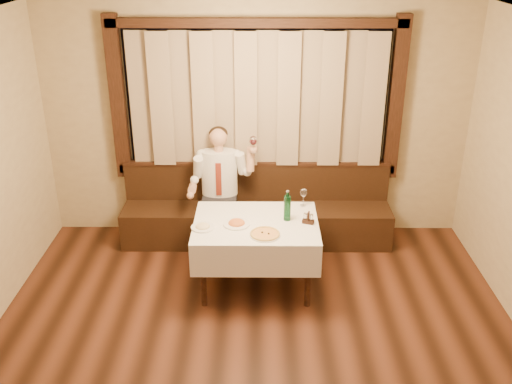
{
  "coord_description": "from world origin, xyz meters",
  "views": [
    {
      "loc": [
        0.04,
        -3.45,
        3.44
      ],
      "look_at": [
        0.0,
        1.9,
        1.0
      ],
      "focal_mm": 40.0,
      "sensor_mm": 36.0,
      "label": 1
    }
  ],
  "objects_px": {
    "banquette": "(256,216)",
    "pasta_red": "(237,221)",
    "pasta_cream": "(203,225)",
    "pizza": "(265,234)",
    "seated_man": "(220,179)",
    "cruet_caddy": "(308,219)",
    "dining_table": "(256,231)",
    "green_bottle": "(287,208)"
  },
  "relations": [
    {
      "from": "pizza",
      "to": "seated_man",
      "type": "height_order",
      "value": "seated_man"
    },
    {
      "from": "pizza",
      "to": "seated_man",
      "type": "relative_size",
      "value": 0.21
    },
    {
      "from": "dining_table",
      "to": "seated_man",
      "type": "distance_m",
      "value": 1.04
    },
    {
      "from": "pasta_red",
      "to": "cruet_caddy",
      "type": "bearing_deg",
      "value": 2.8
    },
    {
      "from": "green_bottle",
      "to": "cruet_caddy",
      "type": "bearing_deg",
      "value": -19.56
    },
    {
      "from": "dining_table",
      "to": "green_bottle",
      "type": "distance_m",
      "value": 0.41
    },
    {
      "from": "pizza",
      "to": "green_bottle",
      "type": "bearing_deg",
      "value": 55.34
    },
    {
      "from": "banquette",
      "to": "pizza",
      "type": "distance_m",
      "value": 1.39
    },
    {
      "from": "dining_table",
      "to": "pasta_cream",
      "type": "distance_m",
      "value": 0.56
    },
    {
      "from": "cruet_caddy",
      "to": "seated_man",
      "type": "xyz_separation_m",
      "value": [
        -0.96,
        0.96,
        0.03
      ]
    },
    {
      "from": "cruet_caddy",
      "to": "green_bottle",
      "type": "bearing_deg",
      "value": 179.64
    },
    {
      "from": "pasta_red",
      "to": "pasta_cream",
      "type": "relative_size",
      "value": 1.17
    },
    {
      "from": "pasta_red",
      "to": "seated_man",
      "type": "bearing_deg",
      "value": 103.31
    },
    {
      "from": "banquette",
      "to": "green_bottle",
      "type": "bearing_deg",
      "value": -71.86
    },
    {
      "from": "seated_man",
      "to": "dining_table",
      "type": "bearing_deg",
      "value": -65.3
    },
    {
      "from": "dining_table",
      "to": "pasta_cream",
      "type": "relative_size",
      "value": 5.42
    },
    {
      "from": "green_bottle",
      "to": "seated_man",
      "type": "xyz_separation_m",
      "value": [
        -0.75,
        0.88,
        -0.07
      ]
    },
    {
      "from": "banquette",
      "to": "pasta_red",
      "type": "bearing_deg",
      "value": -100.15
    },
    {
      "from": "pasta_cream",
      "to": "green_bottle",
      "type": "height_order",
      "value": "green_bottle"
    },
    {
      "from": "pizza",
      "to": "pasta_cream",
      "type": "bearing_deg",
      "value": 166.78
    },
    {
      "from": "banquette",
      "to": "cruet_caddy",
      "type": "distance_m",
      "value": 1.27
    },
    {
      "from": "pasta_cream",
      "to": "cruet_caddy",
      "type": "bearing_deg",
      "value": 5.91
    },
    {
      "from": "banquette",
      "to": "green_bottle",
      "type": "height_order",
      "value": "green_bottle"
    },
    {
      "from": "banquette",
      "to": "pasta_red",
      "type": "relative_size",
      "value": 11.69
    },
    {
      "from": "banquette",
      "to": "dining_table",
      "type": "relative_size",
      "value": 2.52
    },
    {
      "from": "banquette",
      "to": "cruet_caddy",
      "type": "height_order",
      "value": "banquette"
    },
    {
      "from": "pasta_cream",
      "to": "cruet_caddy",
      "type": "height_order",
      "value": "cruet_caddy"
    },
    {
      "from": "green_bottle",
      "to": "cruet_caddy",
      "type": "height_order",
      "value": "green_bottle"
    },
    {
      "from": "dining_table",
      "to": "pasta_red",
      "type": "xyz_separation_m",
      "value": [
        -0.19,
        -0.06,
        0.14
      ]
    },
    {
      "from": "pizza",
      "to": "seated_man",
      "type": "bearing_deg",
      "value": 113.18
    },
    {
      "from": "banquette",
      "to": "pizza",
      "type": "height_order",
      "value": "banquette"
    },
    {
      "from": "pizza",
      "to": "green_bottle",
      "type": "height_order",
      "value": "green_bottle"
    },
    {
      "from": "banquette",
      "to": "seated_man",
      "type": "xyz_separation_m",
      "value": [
        -0.43,
        -0.09,
        0.52
      ]
    },
    {
      "from": "pizza",
      "to": "banquette",
      "type": "bearing_deg",
      "value": 93.98
    },
    {
      "from": "banquette",
      "to": "pasta_cream",
      "type": "height_order",
      "value": "banquette"
    },
    {
      "from": "dining_table",
      "to": "green_bottle",
      "type": "relative_size",
      "value": 3.87
    },
    {
      "from": "dining_table",
      "to": "pasta_red",
      "type": "height_order",
      "value": "pasta_red"
    },
    {
      "from": "pasta_red",
      "to": "pasta_cream",
      "type": "distance_m",
      "value": 0.34
    },
    {
      "from": "banquette",
      "to": "green_bottle",
      "type": "xyz_separation_m",
      "value": [
        0.32,
        -0.97,
        0.59
      ]
    },
    {
      "from": "pizza",
      "to": "cruet_caddy",
      "type": "relative_size",
      "value": 2.39
    },
    {
      "from": "pasta_red",
      "to": "seated_man",
      "type": "distance_m",
      "value": 1.02
    },
    {
      "from": "pizza",
      "to": "green_bottle",
      "type": "xyz_separation_m",
      "value": [
        0.23,
        0.33,
        0.13
      ]
    }
  ]
}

